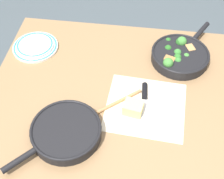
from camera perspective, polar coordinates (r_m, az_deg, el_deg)
The scene contains 9 objects.
ground_plane at distance 2.00m, azimuth -0.00°, elevation -14.06°, with size 14.00×14.00×0.00m, color #424C51.
dining_table_red at distance 1.44m, azimuth -0.00°, elevation -2.64°, with size 1.10×0.94×0.74m.
skillet_broccoli at distance 1.53m, azimuth 12.31°, elevation 6.19°, with size 0.29×0.40×0.08m.
skillet_eggs at distance 1.24m, azimuth -8.47°, elevation -7.64°, with size 0.34×0.35×0.05m.
wooden_spoon at distance 1.30m, azimuth -3.08°, elevation -4.37°, with size 0.31×0.26×0.02m.
parchment_sheet at distance 1.34m, azimuth 6.14°, elevation -3.12°, with size 0.35×0.33×0.00m.
grater_knife at distance 1.35m, azimuth 5.95°, elevation -1.67°, with size 0.04×0.24×0.02m.
cheese_block at distance 1.30m, azimuth 3.89°, elevation -3.38°, with size 0.09×0.08×0.05m.
dinner_plate_stack at distance 1.62m, azimuth -13.86°, elevation 7.74°, with size 0.23×0.23×0.03m.
Camera 1 is at (-0.12, 0.87, 1.80)m, focal length 50.00 mm.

